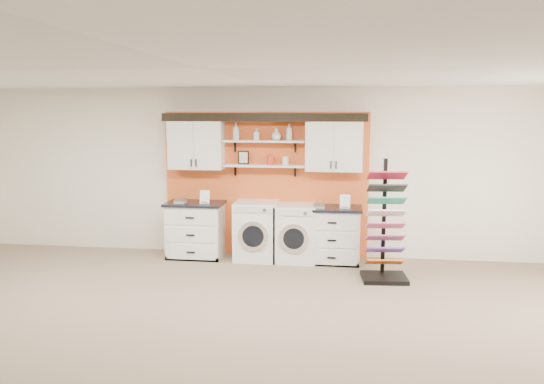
# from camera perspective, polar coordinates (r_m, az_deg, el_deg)

# --- Properties ---
(floor) EXTENTS (10.00, 10.00, 0.00)m
(floor) POSITION_cam_1_polar(r_m,az_deg,el_deg) (5.46, -7.03, -17.71)
(floor) COLOR #7E6855
(floor) RESTS_ON ground
(ceiling) EXTENTS (10.00, 10.00, 0.00)m
(ceiling) POSITION_cam_1_polar(r_m,az_deg,el_deg) (4.90, -7.67, 13.05)
(ceiling) COLOR white
(ceiling) RESTS_ON wall_back
(wall_back) EXTENTS (10.00, 0.00, 10.00)m
(wall_back) POSITION_cam_1_polar(r_m,az_deg,el_deg) (8.87, -0.67, 2.15)
(wall_back) COLOR white
(wall_back) RESTS_ON floor
(accent_panel) EXTENTS (3.40, 0.07, 2.40)m
(accent_panel) POSITION_cam_1_polar(r_m,az_deg,el_deg) (8.86, -0.70, 0.84)
(accent_panel) COLOR #DB5925
(accent_panel) RESTS_ON wall_back
(upper_cabinet_left) EXTENTS (0.90, 0.35, 0.84)m
(upper_cabinet_left) POSITION_cam_1_polar(r_m,az_deg,el_deg) (8.86, -8.15, 5.17)
(upper_cabinet_left) COLOR white
(upper_cabinet_left) RESTS_ON wall_back
(upper_cabinet_right) EXTENTS (0.90, 0.35, 0.84)m
(upper_cabinet_right) POSITION_cam_1_polar(r_m,az_deg,el_deg) (8.53, 6.69, 5.06)
(upper_cabinet_right) COLOR white
(upper_cabinet_right) RESTS_ON wall_back
(shelf_lower) EXTENTS (1.32, 0.28, 0.03)m
(shelf_lower) POSITION_cam_1_polar(r_m,az_deg,el_deg) (8.66, -0.86, 2.85)
(shelf_lower) COLOR white
(shelf_lower) RESTS_ON wall_back
(shelf_upper) EXTENTS (1.32, 0.28, 0.03)m
(shelf_upper) POSITION_cam_1_polar(r_m,az_deg,el_deg) (8.63, -0.87, 5.49)
(shelf_upper) COLOR white
(shelf_upper) RESTS_ON wall_back
(crown_molding) EXTENTS (3.30, 0.41, 0.13)m
(crown_molding) POSITION_cam_1_polar(r_m,az_deg,el_deg) (8.62, -0.86, 8.14)
(crown_molding) COLOR black
(crown_molding) RESTS_ON wall_back
(picture_frame) EXTENTS (0.18, 0.02, 0.22)m
(picture_frame) POSITION_cam_1_polar(r_m,az_deg,el_deg) (8.75, -3.09, 3.72)
(picture_frame) COLOR black
(picture_frame) RESTS_ON shelf_lower
(canister_red) EXTENTS (0.11, 0.11, 0.16)m
(canister_red) POSITION_cam_1_polar(r_m,az_deg,el_deg) (8.63, -0.20, 3.47)
(canister_red) COLOR red
(canister_red) RESTS_ON shelf_lower
(canister_cream) EXTENTS (0.10, 0.10, 0.14)m
(canister_cream) POSITION_cam_1_polar(r_m,az_deg,el_deg) (8.60, 1.45, 3.38)
(canister_cream) COLOR silver
(canister_cream) RESTS_ON shelf_lower
(base_cabinet_left) EXTENTS (0.94, 0.66, 0.92)m
(base_cabinet_left) POSITION_cam_1_polar(r_m,az_deg,el_deg) (8.92, -8.21, -4.03)
(base_cabinet_left) COLOR white
(base_cabinet_left) RESTS_ON floor
(base_cabinet_right) EXTENTS (0.92, 0.66, 0.90)m
(base_cabinet_right) POSITION_cam_1_polar(r_m,az_deg,el_deg) (8.59, 6.50, -4.56)
(base_cabinet_right) COLOR white
(base_cabinet_right) RESTS_ON floor
(washer) EXTENTS (0.69, 0.71, 0.96)m
(washer) POSITION_cam_1_polar(r_m,az_deg,el_deg) (8.69, -1.67, -4.16)
(washer) COLOR white
(washer) RESTS_ON floor
(dryer) EXTENTS (0.66, 0.71, 0.92)m
(dryer) POSITION_cam_1_polar(r_m,az_deg,el_deg) (8.61, 2.56, -4.40)
(dryer) COLOR white
(dryer) RESTS_ON floor
(sample_rack) EXTENTS (0.68, 0.58, 1.74)m
(sample_rack) POSITION_cam_1_polar(r_m,az_deg,el_deg) (7.80, 12.05, -5.35)
(sample_rack) COLOR black
(sample_rack) RESTS_ON floor
(soap_bottle_a) EXTENTS (0.15, 0.15, 0.28)m
(soap_bottle_a) POSITION_cam_1_polar(r_m,az_deg,el_deg) (8.70, -3.89, 6.54)
(soap_bottle_a) COLOR silver
(soap_bottle_a) RESTS_ON shelf_upper
(soap_bottle_b) EXTENTS (0.10, 0.09, 0.19)m
(soap_bottle_b) POSITION_cam_1_polar(r_m,az_deg,el_deg) (8.64, -1.68, 6.22)
(soap_bottle_b) COLOR silver
(soap_bottle_b) RESTS_ON shelf_upper
(soap_bottle_c) EXTENTS (0.21, 0.21, 0.19)m
(soap_bottle_c) POSITION_cam_1_polar(r_m,az_deg,el_deg) (8.59, 0.46, 6.22)
(soap_bottle_c) COLOR silver
(soap_bottle_c) RESTS_ON shelf_upper
(soap_bottle_d) EXTENTS (0.14, 0.14, 0.27)m
(soap_bottle_d) POSITION_cam_1_polar(r_m,az_deg,el_deg) (8.57, 1.86, 6.47)
(soap_bottle_d) COLOR silver
(soap_bottle_d) RESTS_ON shelf_upper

